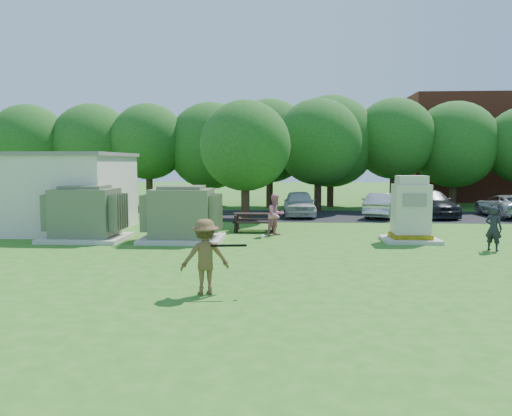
# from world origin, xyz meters

# --- Properties ---
(ground) EXTENTS (120.00, 120.00, 0.00)m
(ground) POSITION_xyz_m (0.00, 0.00, 0.00)
(ground) COLOR #2D6619
(ground) RESTS_ON ground
(service_building) EXTENTS (10.00, 5.00, 3.20)m
(service_building) POSITION_xyz_m (-11.00, 7.00, 1.60)
(service_building) COLOR beige
(service_building) RESTS_ON ground
(service_building_roof) EXTENTS (10.20, 5.20, 0.15)m
(service_building_roof) POSITION_xyz_m (-11.00, 7.00, 3.27)
(service_building_roof) COLOR slate
(service_building_roof) RESTS_ON service_building
(brick_building) EXTENTS (15.00, 8.00, 8.00)m
(brick_building) POSITION_xyz_m (18.00, 27.00, 4.00)
(brick_building) COLOR maroon
(brick_building) RESTS_ON ground
(parking_strip) EXTENTS (20.00, 6.00, 0.01)m
(parking_strip) POSITION_xyz_m (7.00, 13.50, 0.01)
(parking_strip) COLOR #232326
(parking_strip) RESTS_ON ground
(transformer_left) EXTENTS (3.00, 2.40, 2.07)m
(transformer_left) POSITION_xyz_m (-6.50, 4.50, 0.97)
(transformer_left) COLOR beige
(transformer_left) RESTS_ON ground
(transformer_right) EXTENTS (3.00, 2.40, 2.07)m
(transformer_right) POSITION_xyz_m (-2.80, 4.50, 0.97)
(transformer_right) COLOR beige
(transformer_right) RESTS_ON ground
(generator_cabinet) EXTENTS (2.01, 1.65, 2.45)m
(generator_cabinet) POSITION_xyz_m (5.70, 4.84, 1.07)
(generator_cabinet) COLOR beige
(generator_cabinet) RESTS_ON ground
(picnic_table) EXTENTS (1.81, 1.35, 0.77)m
(picnic_table) POSITION_xyz_m (-0.24, 7.25, 0.48)
(picnic_table) COLOR black
(picnic_table) RESTS_ON ground
(batter) EXTENTS (1.23, 0.93, 1.69)m
(batter) POSITION_xyz_m (-0.72, -2.95, 0.85)
(batter) COLOR brown
(batter) RESTS_ON ground
(person_by_generator) EXTENTS (0.64, 0.63, 1.49)m
(person_by_generator) POSITION_xyz_m (7.98, 3.03, 0.74)
(person_by_generator) COLOR black
(person_by_generator) RESTS_ON ground
(person_at_picnic) EXTENTS (1.03, 1.02, 1.68)m
(person_at_picnic) POSITION_xyz_m (0.68, 6.05, 0.84)
(person_at_picnic) COLOR #D47087
(person_at_picnic) RESTS_ON ground
(car_white) EXTENTS (1.77, 4.18, 1.41)m
(car_white) POSITION_xyz_m (1.80, 13.40, 0.70)
(car_white) COLOR silver
(car_white) RESTS_ON ground
(car_silver_a) EXTENTS (2.80, 4.18, 1.30)m
(car_silver_a) POSITION_xyz_m (6.30, 13.02, 0.65)
(car_silver_a) COLOR #B3B3B8
(car_silver_a) RESTS_ON ground
(car_dark) EXTENTS (2.44, 5.11, 1.44)m
(car_dark) POSITION_xyz_m (8.84, 13.73, 0.72)
(car_dark) COLOR black
(car_dark) RESTS_ON ground
(car_silver_b) EXTENTS (2.05, 4.35, 1.20)m
(car_silver_b) POSITION_xyz_m (12.84, 13.57, 0.60)
(car_silver_b) COLOR #A9AAAE
(car_silver_b) RESTS_ON ground
(batting_equipment) EXTENTS (1.28, 0.35, 0.25)m
(batting_equipment) POSITION_xyz_m (-0.15, -2.97, 1.14)
(batting_equipment) COLOR black
(batting_equipment) RESTS_ON ground
(tree_row) EXTENTS (41.30, 13.30, 7.30)m
(tree_row) POSITION_xyz_m (1.75, 18.50, 4.15)
(tree_row) COLOR #47301E
(tree_row) RESTS_ON ground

